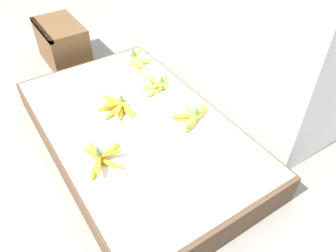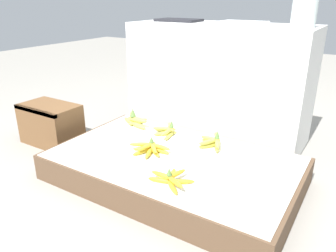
{
  "view_description": "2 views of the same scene",
  "coord_description": "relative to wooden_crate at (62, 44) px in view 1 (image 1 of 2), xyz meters",
  "views": [
    {
      "loc": [
        1.03,
        -0.5,
        1.14
      ],
      "look_at": [
        0.14,
        0.09,
        0.18
      ],
      "focal_mm": 35.0,
      "sensor_mm": 36.0,
      "label": 1
    },
    {
      "loc": [
        0.8,
        -1.31,
        0.92
      ],
      "look_at": [
        -0.06,
        0.04,
        0.29
      ],
      "focal_mm": 35.0,
      "sensor_mm": 36.0,
      "label": 2
    }
  ],
  "objects": [
    {
      "name": "ground_plane",
      "position": [
        0.94,
        0.01,
        -0.13
      ],
      "size": [
        10.0,
        10.0,
        0.0
      ],
      "primitive_type": "plane",
      "color": "gray"
    },
    {
      "name": "display_platform",
      "position": [
        0.94,
        0.01,
        -0.06
      ],
      "size": [
        1.27,
        0.76,
        0.14
      ],
      "color": "brown",
      "rests_on": "ground_plane"
    },
    {
      "name": "back_vendor_table",
      "position": [
        0.87,
        0.71,
        0.25
      ],
      "size": [
        1.17,
        0.48,
        0.76
      ],
      "color": "white",
      "rests_on": "ground_plane"
    },
    {
      "name": "wooden_crate",
      "position": [
        0.0,
        0.0,
        0.0
      ],
      "size": [
        0.39,
        0.24,
        0.27
      ],
      "color": "brown",
      "rests_on": "ground_plane"
    },
    {
      "name": "banana_bunch_front_midright",
      "position": [
        1.07,
        -0.22,
        0.03
      ],
      "size": [
        0.2,
        0.19,
        0.08
      ],
      "color": "gold",
      "rests_on": "display_platform"
    },
    {
      "name": "banana_bunch_middle_midleft",
      "position": [
        0.82,
        -0.01,
        0.03
      ],
      "size": [
        0.23,
        0.16,
        0.08
      ],
      "color": "gold",
      "rests_on": "display_platform"
    },
    {
      "name": "banana_bunch_back_left",
      "position": [
        0.5,
        0.26,
        0.04
      ],
      "size": [
        0.24,
        0.15,
        0.12
      ],
      "color": "#DBCC4C",
      "rests_on": "display_platform"
    },
    {
      "name": "banana_bunch_back_midleft",
      "position": [
        0.76,
        0.24,
        0.03
      ],
      "size": [
        0.17,
        0.21,
        0.09
      ],
      "color": "gold",
      "rests_on": "display_platform"
    },
    {
      "name": "banana_bunch_back_midright",
      "position": [
        1.07,
        0.24,
        0.04
      ],
      "size": [
        0.16,
        0.21,
        0.09
      ],
      "color": "gold",
      "rests_on": "display_platform"
    }
  ]
}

